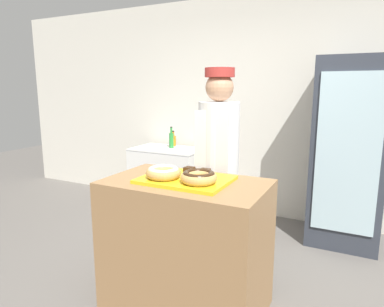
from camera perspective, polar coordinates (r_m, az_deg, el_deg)
The scene contains 13 objects.
ground_plane at distance 2.82m, azimuth -1.00°, elevation -23.85°, with size 14.00×14.00×0.00m, color #66605B.
wall_back at distance 4.32m, azimuth 12.34°, elevation 7.32°, with size 8.00×0.06×2.70m.
display_counter at distance 2.57m, azimuth -1.04°, elevation -15.01°, with size 1.13×0.68×0.96m.
serving_tray at distance 2.40m, azimuth -1.08°, elevation -4.36°, with size 0.61×0.46×0.02m.
donut_light_glaze at distance 2.39m, azimuth -4.79°, elevation -3.10°, with size 0.24×0.24×0.08m.
donut_chocolate_glaze at distance 2.26m, azimuth 1.12°, elevation -3.87°, with size 0.24×0.24×0.08m.
brownie_back_left at distance 2.57m, azimuth -0.47°, elevation -2.63°, with size 0.07×0.07×0.03m.
brownie_back_right at distance 2.52m, azimuth 2.12°, elevation -2.94°, with size 0.07×0.07×0.03m.
baker_person at distance 2.91m, azimuth 4.36°, elevation -2.16°, with size 0.34×0.34×1.76m.
beverage_fridge at distance 3.83m, azimuth 24.67°, elevation 0.12°, with size 0.68×0.69×1.90m.
chest_freezer at distance 4.56m, azimuth -4.00°, elevation -4.18°, with size 0.91×0.57×0.82m.
bottle_green at distance 4.50m, azimuth -3.46°, elevation 2.32°, with size 0.06×0.06×0.28m.
bottle_orange at distance 4.65m, azimuth -3.17°, elevation 2.24°, with size 0.08×0.08×0.21m.
Camera 1 is at (1.08, -2.04, 1.61)m, focal length 32.00 mm.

